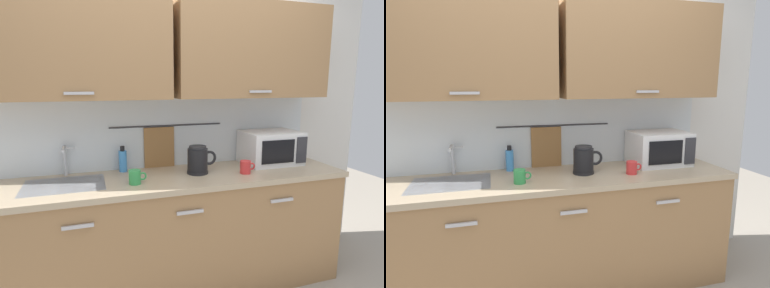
{
  "view_description": "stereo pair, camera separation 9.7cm",
  "coord_description": "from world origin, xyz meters",
  "views": [
    {
      "loc": [
        -0.6,
        -1.88,
        1.56
      ],
      "look_at": [
        0.12,
        0.33,
        1.12
      ],
      "focal_mm": 30.04,
      "sensor_mm": 36.0,
      "label": 1
    },
    {
      "loc": [
        -0.5,
        -1.9,
        1.56
      ],
      "look_at": [
        0.12,
        0.33,
        1.12
      ],
      "focal_mm": 30.04,
      "sensor_mm": 36.0,
      "label": 2
    }
  ],
  "objects": [
    {
      "name": "dish_soap_bottle",
      "position": [
        -0.36,
        0.53,
        0.99
      ],
      "size": [
        0.06,
        0.06,
        0.2
      ],
      "color": "#3F8CD8",
      "rests_on": "counter_unit"
    },
    {
      "name": "microwave",
      "position": [
        0.84,
        0.41,
        1.04
      ],
      "size": [
        0.46,
        0.35,
        0.27
      ],
      "color": "white",
      "rests_on": "counter_unit"
    },
    {
      "name": "counter_unit",
      "position": [
        -0.01,
        0.3,
        0.46
      ],
      "size": [
        2.53,
        0.64,
        0.9
      ],
      "color": "#997047",
      "rests_on": "ground"
    },
    {
      "name": "mug_near_sink",
      "position": [
        -0.32,
        0.19,
        0.95
      ],
      "size": [
        0.12,
        0.08,
        0.09
      ],
      "color": "green",
      "rests_on": "counter_unit"
    },
    {
      "name": "electric_kettle",
      "position": [
        0.16,
        0.31,
        1.0
      ],
      "size": [
        0.23,
        0.16,
        0.21
      ],
      "color": "black",
      "rests_on": "counter_unit"
    },
    {
      "name": "back_wall_assembly",
      "position": [
        -0.0,
        0.53,
        1.52
      ],
      "size": [
        3.7,
        0.41,
        2.5
      ],
      "color": "silver",
      "rests_on": "ground"
    },
    {
      "name": "mug_by_kettle",
      "position": [
        0.5,
        0.2,
        0.95
      ],
      "size": [
        0.12,
        0.08,
        0.09
      ],
      "color": "red",
      "rests_on": "counter_unit"
    },
    {
      "name": "sink_faucet",
      "position": [
        -0.77,
        0.53,
        1.04
      ],
      "size": [
        0.09,
        0.17,
        0.22
      ],
      "color": "#B2B5BA",
      "rests_on": "counter_unit"
    }
  ]
}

